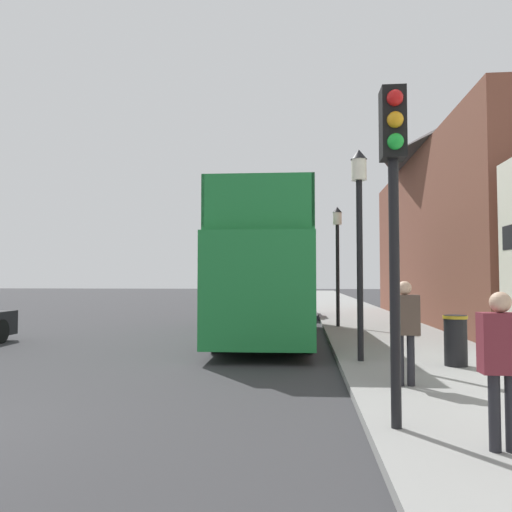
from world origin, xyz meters
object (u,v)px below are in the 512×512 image
Objects in this scene: pedestrian_second at (405,322)px; litter_bin at (456,339)px; lamp_post_second at (337,243)px; tour_bus at (267,278)px; pedestrian_nearest at (502,355)px; traffic_signal at (394,178)px; lamp_post_nearest at (359,213)px; parked_car_ahead_of_bus at (294,303)px.

pedestrian_second reaches higher than litter_bin.
lamp_post_second is 8.75m from litter_bin.
tour_bus is at bearing -129.58° from lamp_post_second.
pedestrian_nearest is 1.59× the size of litter_bin.
litter_bin is at bearing 65.92° from traffic_signal.
pedestrian_nearest is at bearing -101.60° from litter_bin.
litter_bin is (1.81, -0.44, -2.59)m from lamp_post_nearest.
parked_car_ahead_of_bus is 18.79m from pedestrian_nearest.
lamp_post_nearest reaches higher than tour_bus.
lamp_post_nearest reaches higher than litter_bin.
tour_bus is at bearing 102.70° from traffic_signal.
parked_car_ahead_of_bus is 2.61× the size of pedestrian_nearest.
pedestrian_second is at bearing 76.35° from traffic_signal.
pedestrian_second is (2.75, -7.29, -0.74)m from tour_bus.
lamp_post_second reaches higher than tour_bus.
tour_bus is 9.79× the size of litter_bin.
tour_bus reaches higher than pedestrian_nearest.
lamp_post_second is at bearing 93.06° from pedestrian_nearest.
pedestrian_nearest is 2.26m from traffic_signal.
pedestrian_nearest is at bearing -81.96° from lamp_post_nearest.
pedestrian_second is at bearing -124.69° from litter_bin.
tour_bus is 8.38m from parked_car_ahead_of_bus.
tour_bus is at bearing 115.41° from lamp_post_nearest.
pedestrian_second is (-0.33, 3.06, 0.06)m from pedestrian_nearest.
lamp_post_second is (2.38, 2.88, 1.29)m from tour_bus.
parked_car_ahead_of_bus is 13.48m from lamp_post_nearest.
lamp_post_second reaches higher than litter_bin.
lamp_post_nearest is at bearing 88.36° from traffic_signal.
parked_car_ahead_of_bus is 15.71m from pedestrian_second.
tour_bus is 5.82× the size of pedestrian_second.
lamp_post_nearest is 3.19m from litter_bin.
tour_bus is 2.18× the size of lamp_post_nearest.
tour_bus reaches higher than litter_bin.
traffic_signal is 0.88× the size of lamp_post_nearest.
lamp_post_nearest reaches higher than lamp_post_second.
litter_bin is (1.03, 5.04, -0.43)m from pedestrian_nearest.
traffic_signal is at bearing -91.64° from lamp_post_nearest.
lamp_post_nearest reaches higher than pedestrian_second.
pedestrian_second is at bearing -79.70° from lamp_post_nearest.
lamp_post_nearest reaches higher than parked_car_ahead_of_bus.
lamp_post_nearest reaches higher than traffic_signal.
traffic_signal reaches higher than parked_car_ahead_of_bus.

